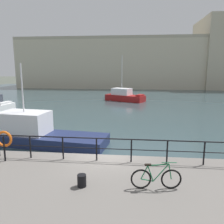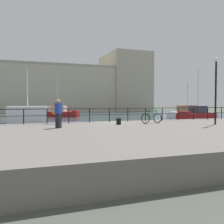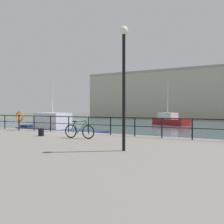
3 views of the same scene
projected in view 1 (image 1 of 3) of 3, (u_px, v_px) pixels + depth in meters
ground_plane at (106, 174)px, 11.37m from camera, size 240.00×240.00×0.00m
water_basin at (128, 97)px, 40.85m from camera, size 80.00×60.00×0.01m
harbor_building at (152, 62)px, 60.80m from camera, size 57.41×16.80×17.09m
moored_green_narrowboat at (31, 133)px, 15.91m from camera, size 10.13×3.76×5.48m
moored_white_yacht at (124, 96)px, 36.24m from camera, size 6.55×4.84×7.01m
quay_railing at (114, 146)px, 10.25m from camera, size 26.67×0.07×1.08m
parked_bicycle at (156, 178)px, 7.96m from camera, size 1.77×0.23×0.98m
mooring_bollard at (82, 181)px, 8.14m from camera, size 0.32×0.32×0.44m
life_ring_stand at (4, 140)px, 10.28m from camera, size 0.75×0.16×1.40m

